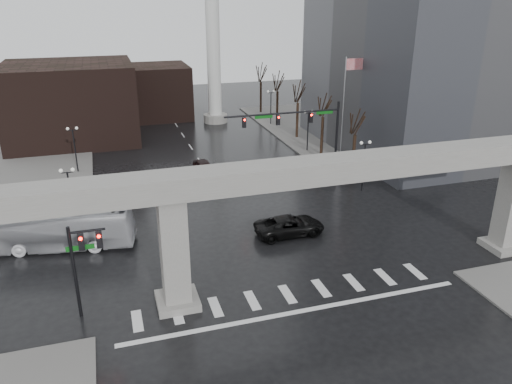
# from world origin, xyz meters

# --- Properties ---
(ground) EXTENTS (160.00, 160.00, 0.00)m
(ground) POSITION_xyz_m (0.00, 0.00, 0.00)
(ground) COLOR black
(ground) RESTS_ON ground
(sidewalk_ne) EXTENTS (28.00, 36.00, 0.15)m
(sidewalk_ne) POSITION_xyz_m (26.00, 36.00, 0.07)
(sidewalk_ne) COLOR #63615E
(sidewalk_ne) RESTS_ON ground
(elevated_guideway) EXTENTS (48.00, 2.60, 8.70)m
(elevated_guideway) POSITION_xyz_m (1.26, 0.00, 6.88)
(elevated_guideway) COLOR gray
(elevated_guideway) RESTS_ON ground
(building_far_left) EXTENTS (16.00, 14.00, 10.00)m
(building_far_left) POSITION_xyz_m (-14.00, 42.00, 5.00)
(building_far_left) COLOR black
(building_far_left) RESTS_ON ground
(building_far_mid) EXTENTS (10.00, 10.00, 8.00)m
(building_far_mid) POSITION_xyz_m (-2.00, 52.00, 4.00)
(building_far_mid) COLOR black
(building_far_mid) RESTS_ON ground
(smokestack) EXTENTS (3.60, 3.60, 30.00)m
(smokestack) POSITION_xyz_m (6.00, 46.00, 13.35)
(smokestack) COLOR silver
(smokestack) RESTS_ON ground
(signal_mast_arm) EXTENTS (12.12, 0.43, 8.00)m
(signal_mast_arm) POSITION_xyz_m (8.99, 18.80, 5.83)
(signal_mast_arm) COLOR black
(signal_mast_arm) RESTS_ON ground
(signal_left_pole) EXTENTS (2.30, 0.30, 6.00)m
(signal_left_pole) POSITION_xyz_m (-12.25, 0.50, 4.07)
(signal_left_pole) COLOR black
(signal_left_pole) RESTS_ON ground
(flagpole_assembly) EXTENTS (2.06, 0.12, 12.00)m
(flagpole_assembly) POSITION_xyz_m (15.29, 22.00, 7.53)
(flagpole_assembly) COLOR silver
(flagpole_assembly) RESTS_ON ground
(lamp_right_0) EXTENTS (1.22, 0.32, 5.11)m
(lamp_right_0) POSITION_xyz_m (13.50, 14.00, 3.47)
(lamp_right_0) COLOR black
(lamp_right_0) RESTS_ON ground
(lamp_right_1) EXTENTS (1.22, 0.32, 5.11)m
(lamp_right_1) POSITION_xyz_m (13.50, 28.00, 3.47)
(lamp_right_1) COLOR black
(lamp_right_1) RESTS_ON ground
(lamp_right_2) EXTENTS (1.22, 0.32, 5.11)m
(lamp_right_2) POSITION_xyz_m (13.50, 42.00, 3.47)
(lamp_right_2) COLOR black
(lamp_right_2) RESTS_ON ground
(lamp_left_0) EXTENTS (1.22, 0.32, 5.11)m
(lamp_left_0) POSITION_xyz_m (-13.50, 14.00, 3.47)
(lamp_left_0) COLOR black
(lamp_left_0) RESTS_ON ground
(lamp_left_1) EXTENTS (1.22, 0.32, 5.11)m
(lamp_left_1) POSITION_xyz_m (-13.50, 28.00, 3.47)
(lamp_left_1) COLOR black
(lamp_left_1) RESTS_ON ground
(lamp_left_2) EXTENTS (1.22, 0.32, 5.11)m
(lamp_left_2) POSITION_xyz_m (-13.50, 42.00, 3.47)
(lamp_left_2) COLOR black
(lamp_left_2) RESTS_ON ground
(tree_right_0) EXTENTS (1.09, 1.58, 7.50)m
(tree_right_0) POSITION_xyz_m (14.53, 18.02, 2.79)
(tree_right_0) COLOR black
(tree_right_0) RESTS_ON ground
(tree_right_1) EXTENTS (1.09, 1.61, 7.67)m
(tree_right_1) POSITION_xyz_m (14.53, 26.02, 2.85)
(tree_right_1) COLOR black
(tree_right_1) RESTS_ON ground
(tree_right_2) EXTENTS (1.10, 1.63, 7.85)m
(tree_right_2) POSITION_xyz_m (14.53, 34.02, 2.91)
(tree_right_2) COLOR black
(tree_right_2) RESTS_ON ground
(tree_right_3) EXTENTS (1.11, 1.66, 8.02)m
(tree_right_3) POSITION_xyz_m (14.53, 42.02, 2.98)
(tree_right_3) COLOR black
(tree_right_3) RESTS_ON ground
(tree_right_4) EXTENTS (1.12, 1.69, 8.19)m
(tree_right_4) POSITION_xyz_m (14.53, 50.02, 3.04)
(tree_right_4) COLOR black
(tree_right_4) RESTS_ON ground
(pickup_truck) EXTENTS (5.70, 2.68, 1.58)m
(pickup_truck) POSITION_xyz_m (3.21, 7.06, 0.79)
(pickup_truck) COLOR black
(pickup_truck) RESTS_ON ground
(city_bus) EXTENTS (12.26, 4.98, 3.33)m
(city_bus) POSITION_xyz_m (-14.75, 10.33, 1.66)
(city_bus) COLOR silver
(city_bus) RESTS_ON ground
(far_car) EXTENTS (2.01, 4.54, 1.52)m
(far_car) POSITION_xyz_m (-0.45, 23.22, 0.76)
(far_car) COLOR black
(far_car) RESTS_ON ground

